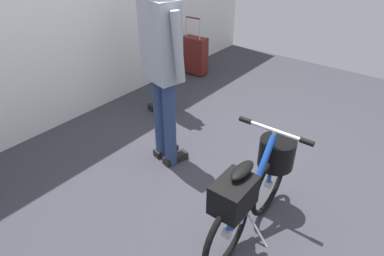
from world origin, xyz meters
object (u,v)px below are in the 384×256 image
object	(u,v)px
folding_bike_foreground	(255,186)
rolling_suitcase	(195,55)
visitor_near_wall	(161,29)
visitor_browsing	(162,61)

from	to	relation	value
folding_bike_foreground	rolling_suitcase	bearing A→B (deg)	45.53
folding_bike_foreground	rolling_suitcase	distance (m)	2.99
visitor_near_wall	rolling_suitcase	distance (m)	1.38
folding_bike_foreground	visitor_near_wall	xyz separation A→B (m)	(0.98, 1.72, 0.55)
visitor_near_wall	rolling_suitcase	xyz separation A→B (m)	(1.12, 0.41, -0.69)
folding_bike_foreground	visitor_browsing	xyz separation A→B (m)	(0.26, 1.05, 0.57)
visitor_near_wall	visitor_browsing	size ratio (longest dim) A/B	0.99
visitor_browsing	visitor_near_wall	bearing A→B (deg)	43.00
visitor_browsing	rolling_suitcase	world-z (taller)	visitor_browsing
visitor_browsing	folding_bike_foreground	bearing A→B (deg)	-103.68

